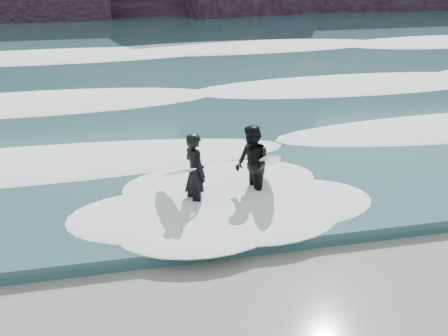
% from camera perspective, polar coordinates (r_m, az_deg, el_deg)
% --- Properties ---
extents(sea, '(90.00, 52.00, 0.30)m').
position_cam_1_polar(sea, '(36.28, -5.69, 12.53)').
color(sea, '#294C4D').
rests_on(sea, ground).
extents(foam_near, '(60.00, 3.20, 0.20)m').
position_cam_1_polar(foam_near, '(17.10, 3.36, 2.97)').
color(foam_near, white).
rests_on(foam_near, sea).
extents(foam_mid, '(60.00, 4.00, 0.24)m').
position_cam_1_polar(foam_mid, '(23.63, -1.42, 8.35)').
color(foam_mid, white).
rests_on(foam_mid, sea).
extents(foam_far, '(60.00, 4.80, 0.30)m').
position_cam_1_polar(foam_far, '(32.32, -4.73, 11.97)').
color(foam_far, white).
rests_on(foam_far, sea).
extents(surfer_left, '(1.23, 1.85, 1.94)m').
position_cam_1_polar(surfer_left, '(13.00, -3.19, -0.51)').
color(surfer_left, black).
rests_on(surfer_left, ground).
extents(surfer_right, '(1.28, 1.88, 1.94)m').
position_cam_1_polar(surfer_right, '(13.46, 2.99, 0.31)').
color(surfer_right, black).
rests_on(surfer_right, ground).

